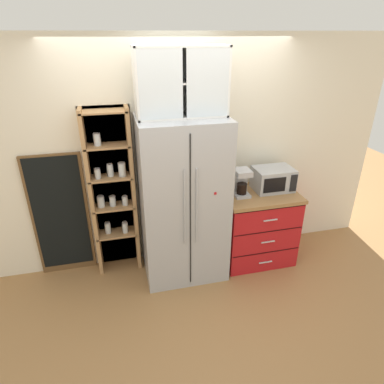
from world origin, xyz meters
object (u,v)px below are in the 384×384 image
Objects in this scene: microwave at (273,179)px; chalkboard_menu at (61,216)px; coffee_maker at (241,182)px; mug_navy at (262,191)px; bottle_green at (257,180)px; refrigerator at (183,201)px.

microwave is 0.31× the size of chalkboard_menu.
coffee_maker is 0.27m from mug_navy.
mug_navy is 0.17m from bottle_green.
microwave reaches higher than bottle_green.
coffee_maker is 0.26m from bottle_green.
coffee_maker is (0.67, 0.03, 0.14)m from refrigerator.
refrigerator reaches higher than chalkboard_menu.
mug_navy is at bearing -147.67° from microwave.
microwave is 0.19m from bottle_green.
refrigerator is 1.36m from chalkboard_menu.
refrigerator reaches higher than mug_navy.
coffee_maker is 0.22× the size of chalkboard_menu.
microwave is at bearing 5.83° from coffee_maker.
bottle_green is at bearing 164.18° from microwave.
mug_navy is 2.25m from chalkboard_menu.
chalkboard_menu is at bearing 170.93° from mug_navy.
refrigerator reaches higher than microwave.
coffee_maker is at bearing -174.17° from microwave.
chalkboard_menu is at bearing 166.47° from refrigerator.
bottle_green is at bearing 7.84° from refrigerator.
mug_navy is (-0.18, -0.11, -0.08)m from microwave.
coffee_maker is at bearing 2.70° from refrigerator.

